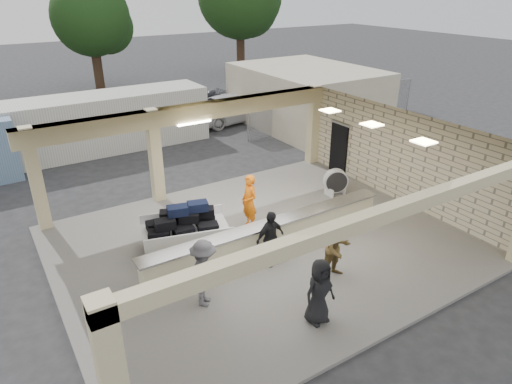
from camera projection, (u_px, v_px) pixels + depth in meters
ground at (261, 246)px, 14.31m from camera, size 120.00×120.00×0.00m
pavilion at (255, 198)px, 14.35m from camera, size 12.01×10.00×3.55m
baggage_counter at (270, 237)px, 13.68m from camera, size 8.20×0.58×0.98m
luggage_cart at (185, 226)px, 13.61m from camera, size 2.90×2.20×1.50m
drum_fan at (336, 181)px, 17.34m from camera, size 0.96×0.67×1.02m
baggage_handler at (249, 202)px, 14.82m from camera, size 0.39×0.69×1.86m
passenger_a at (337, 249)px, 12.35m from camera, size 0.86×0.41×1.74m
passenger_b at (270, 238)px, 12.91m from camera, size 1.02×0.48×1.68m
passenger_c at (204, 273)px, 11.24m from camera, size 1.08×1.15×1.81m
passenger_d at (319, 292)px, 10.68m from camera, size 0.84×0.37×1.69m
car_white_a at (233, 107)px, 26.93m from camera, size 5.74×3.34×1.55m
car_white_b at (276, 96)px, 29.80m from camera, size 4.99×3.11×1.48m
car_dark at (218, 104)px, 27.60m from camera, size 4.97×3.96×1.60m
container_white at (78, 126)px, 21.49m from camera, size 12.43×2.51×2.69m
fence at (337, 106)px, 26.09m from camera, size 12.06×0.06×2.03m
tree_mid at (95, 20)px, 33.42m from camera, size 6.00×5.60×8.00m
adjacent_building at (306, 96)px, 25.90m from camera, size 6.00×8.00×3.20m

